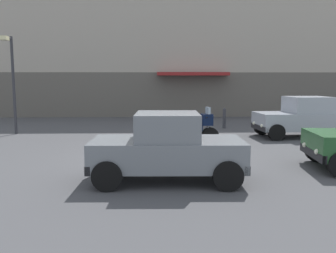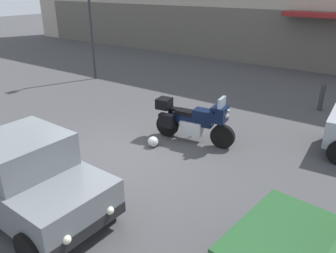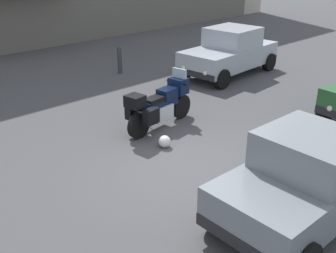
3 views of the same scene
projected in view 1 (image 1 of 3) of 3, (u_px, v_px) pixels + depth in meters
The scene contains 8 objects.
ground_plane at pixel (159, 158), 10.56m from camera, with size 80.00×80.00×0.00m, color #424244.
building_facade_rear at pixel (157, 37), 23.12m from camera, with size 39.56×3.40×10.30m.
motorcycle at pixel (186, 128), 12.45m from camera, with size 2.26×0.88×1.36m.
helmet at pixel (168, 147), 11.61m from camera, with size 0.28×0.28×0.28m, color silver.
car_hatchback_near at pixel (305, 117), 14.41m from camera, with size 3.95×2.01×1.64m.
car_compact_side at pixel (167, 148), 8.03m from camera, with size 3.51×1.79×1.56m.
streetlamp_curbside at pixel (12, 74), 14.86m from camera, with size 0.28×0.94×4.11m.
bollard_curbside at pixel (224, 118), 17.10m from camera, with size 0.16×0.16×0.97m.
Camera 1 is at (-0.12, -10.36, 2.27)m, focal length 38.06 mm.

